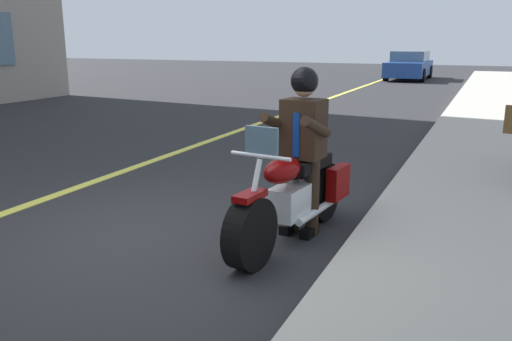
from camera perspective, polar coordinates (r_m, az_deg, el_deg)
ground_plane at (r=5.65m, az=-11.69°, el=-7.15°), size 80.00×80.00×0.00m
lane_center_stripe at (r=6.96m, az=-25.27°, el=-4.13°), size 60.00×0.16×0.01m
motorcycle_main at (r=5.40m, az=4.05°, el=-2.82°), size 2.22×0.75×1.26m
rider_main at (r=5.43m, az=5.03°, el=3.60°), size 0.67×0.60×1.74m
car_dark at (r=28.18m, az=16.12°, el=10.77°), size 4.60×1.92×1.40m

